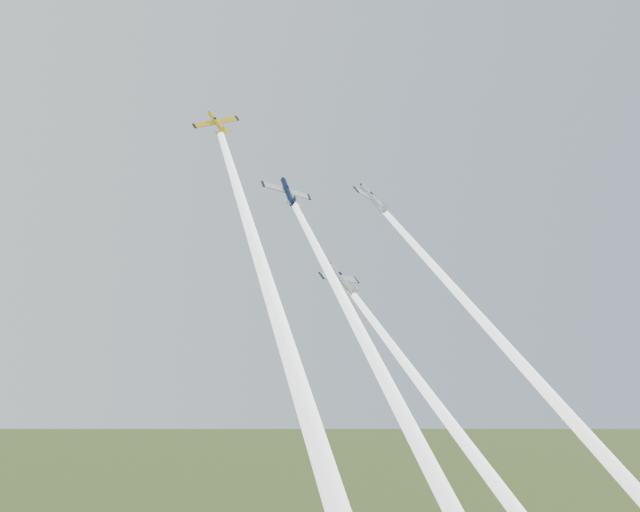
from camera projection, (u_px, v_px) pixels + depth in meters
The scene contains 8 objects.
plane_yellow at pixel (217, 123), 115.73m from camera, with size 6.92×6.86×1.08m, color yellow, non-canonical shape.
smoke_trail_yellow at pixel (269, 289), 90.10m from camera, with size 2.35×2.35×64.78m, color white, non-canonical shape.
plane_navy at pixel (288, 192), 125.05m from camera, with size 8.59×8.52×1.35m, color #0E1C3D, non-canonical shape.
smoke_trail_navy at pixel (374, 359), 100.90m from camera, with size 2.35×2.35×64.48m, color white, non-canonical shape.
plane_silver_right at pixel (373, 199), 128.45m from camera, with size 8.51×8.45×1.33m, color silver, non-canonical shape.
smoke_trail_silver_right at pixel (535, 379), 109.35m from camera, with size 2.35×2.35×70.36m, color white, non-canonical shape.
plane_silver_low at pixel (342, 280), 117.05m from camera, with size 8.14×8.08×1.28m, color #A7AEB5, non-canonical shape.
smoke_trail_silver_low at pixel (470, 449), 100.04m from camera, with size 2.35×2.35×55.42m, color white, non-canonical shape.
Camera 1 is at (-61.72, -101.87, 76.12)m, focal length 45.00 mm.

